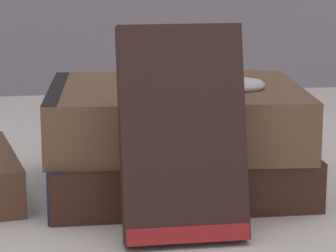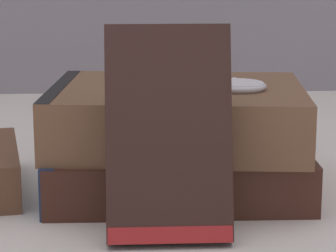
% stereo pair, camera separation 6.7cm
% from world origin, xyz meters
% --- Properties ---
extents(ground_plane, '(3.00, 3.00, 0.00)m').
position_xyz_m(ground_plane, '(0.00, 0.00, 0.00)').
color(ground_plane, silver).
extents(book_flat_bottom, '(0.22, 0.18, 0.04)m').
position_xyz_m(book_flat_bottom, '(-0.01, 0.02, 0.02)').
color(book_flat_bottom, '#422319').
rests_on(book_flat_bottom, ground_plane).
extents(book_flat_top, '(0.23, 0.18, 0.05)m').
position_xyz_m(book_flat_top, '(-0.01, 0.02, 0.07)').
color(book_flat_top, brown).
rests_on(book_flat_top, book_flat_bottom).
extents(book_leaning_front, '(0.09, 0.06, 0.15)m').
position_xyz_m(book_leaning_front, '(-0.01, -0.10, 0.07)').
color(book_leaning_front, '#331E19').
rests_on(book_leaning_front, ground_plane).
extents(pocket_watch, '(0.05, 0.05, 0.01)m').
position_xyz_m(pocket_watch, '(0.05, -0.00, 0.09)').
color(pocket_watch, silver).
rests_on(pocket_watch, book_flat_top).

